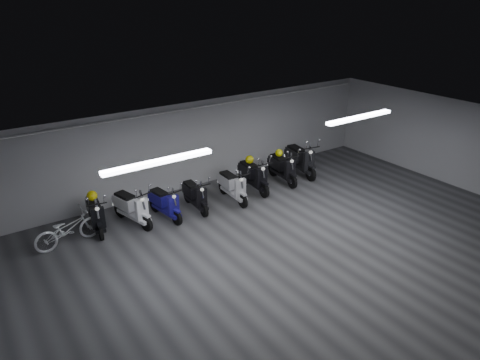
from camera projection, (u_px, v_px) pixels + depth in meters
floor at (296, 253)px, 10.84m from camera, size 14.00×10.00×0.01m
ceiling at (302, 145)px, 9.72m from camera, size 14.00×10.00×0.01m
back_wall at (195, 145)px, 14.06m from camera, size 14.00×0.01×2.80m
right_wall at (465, 146)px, 13.92m from camera, size 0.01×10.00×2.80m
fluor_strip_left at (159, 162)px, 8.94m from camera, size 2.40×0.18×0.08m
fluor_strip_right at (359, 117)px, 12.06m from camera, size 2.40×0.18×0.08m
conduit at (194, 108)px, 13.51m from camera, size 13.60×0.05×0.05m
scooter_0 at (95, 209)px, 11.61m from camera, size 0.80×1.75×1.26m
scooter_2 at (131, 202)px, 11.92m from camera, size 1.00×1.85×1.31m
scooter_4 at (165, 199)px, 12.24m from camera, size 0.78×1.69×1.21m
scooter_5 at (195, 191)px, 12.74m from camera, size 0.62×1.63×1.19m
scooter_6 at (233, 181)px, 13.27m from camera, size 0.65×1.74×1.28m
scooter_7 at (254, 171)px, 13.93m from camera, size 0.72×1.86×1.36m
scooter_8 at (283, 163)px, 14.58m from camera, size 0.81×1.85×1.33m
scooter_9 at (301, 155)px, 15.16m from camera, size 0.94×2.03×1.46m
bicycle at (67, 225)px, 10.98m from camera, size 1.74×0.79×1.09m
helmet_0 at (250, 160)px, 14.02m from camera, size 0.27×0.27×0.27m
helmet_1 at (92, 196)px, 11.69m from camera, size 0.28×0.28×0.28m
helmet_2 at (279, 153)px, 14.67m from camera, size 0.26×0.26×0.26m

